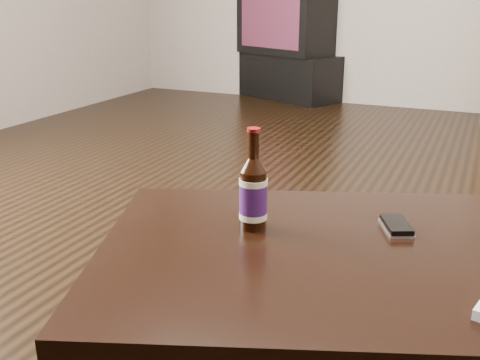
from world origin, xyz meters
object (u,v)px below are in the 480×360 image
at_px(phone, 396,226).
at_px(coffee_table, 387,276).
at_px(tv, 291,17).
at_px(beer_bottle, 253,194).
at_px(tv_stand, 289,75).

bearing_deg(phone, coffee_table, -112.62).
distance_m(tv, beer_bottle, 3.89).
bearing_deg(tv, phone, -43.12).
bearing_deg(coffee_table, phone, 92.23).
distance_m(tv_stand, tv, 0.50).
distance_m(beer_bottle, phone, 0.31).
height_order(tv, coffee_table, tv).
bearing_deg(beer_bottle, phone, 21.77).
height_order(tv, phone, tv).
xyz_separation_m(tv_stand, coffee_table, (1.49, -3.69, 0.17)).
relative_size(tv_stand, coffee_table, 0.75).
bearing_deg(tv_stand, tv, -90.00).
bearing_deg(tv_stand, beer_bottle, -47.55).
height_order(coffee_table, beer_bottle, beer_bottle).
xyz_separation_m(coffee_table, beer_bottle, (-0.28, -0.01, 0.13)).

